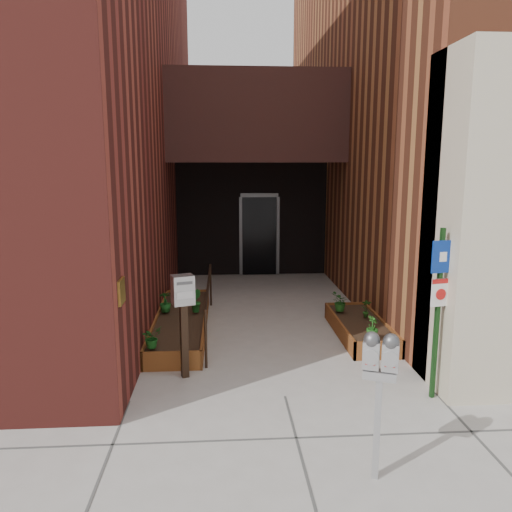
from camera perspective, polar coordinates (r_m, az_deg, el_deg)
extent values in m
plane|color=#9E9991|center=(6.75, 3.32, -15.74)|extent=(80.00, 80.00, 0.00)
cube|color=brown|center=(14.93, 24.38, 17.43)|extent=(8.00, 13.70, 10.00)
cube|color=beige|center=(7.08, 24.27, 3.23)|extent=(1.10, 1.20, 4.40)
cube|color=black|center=(12.07, -0.13, 15.39)|extent=(4.20, 2.00, 2.00)
cube|color=black|center=(13.51, -0.52, 4.26)|extent=(4.00, 0.30, 3.00)
cube|color=black|center=(13.40, 0.39, 2.27)|extent=(0.90, 0.06, 2.10)
cube|color=#B79338|center=(6.11, -15.17, -3.93)|extent=(0.04, 0.30, 0.30)
cube|color=brown|center=(7.52, -9.63, -11.77)|extent=(0.90, 0.04, 0.30)
cube|color=brown|center=(10.89, -7.79, -4.63)|extent=(0.90, 0.04, 0.30)
cube|color=brown|center=(9.23, -11.22, -7.54)|extent=(0.04, 3.60, 0.30)
cube|color=brown|center=(9.16, -5.83, -7.54)|extent=(0.04, 3.60, 0.30)
cube|color=black|center=(9.19, -8.53, -7.67)|extent=(0.82, 3.52, 0.26)
cube|color=brown|center=(8.03, 13.91, -10.46)|extent=(0.80, 0.04, 0.30)
cube|color=brown|center=(10.00, 10.15, -6.09)|extent=(0.80, 0.04, 0.30)
cube|color=brown|center=(8.91, 9.44, -8.16)|extent=(0.04, 2.20, 0.30)
cube|color=brown|center=(9.11, 14.14, -7.92)|extent=(0.04, 2.20, 0.30)
cube|color=black|center=(9.01, 11.81, -8.16)|extent=(0.72, 2.12, 0.26)
cylinder|color=black|center=(7.45, -5.76, -9.41)|extent=(0.04, 0.04, 0.90)
cylinder|color=black|center=(10.61, -5.20, -3.30)|extent=(0.04, 0.04, 0.90)
cylinder|color=black|center=(8.91, -5.48, -3.17)|extent=(0.04, 3.30, 0.04)
cube|color=#A5A5A7|center=(5.14, 13.67, -18.66)|extent=(0.08, 0.08, 1.02)
cube|color=#A5A5A7|center=(4.90, 13.96, -13.04)|extent=(0.33, 0.22, 0.08)
cube|color=#A5A5A7|center=(4.83, 13.02, -10.98)|extent=(0.18, 0.15, 0.26)
sphere|color=#59595B|center=(4.78, 13.09, -9.28)|extent=(0.15, 0.15, 0.15)
cube|color=white|center=(4.77, 12.98, -10.98)|extent=(0.09, 0.04, 0.05)
cube|color=#B21414|center=(4.80, 12.94, -11.89)|extent=(0.09, 0.04, 0.03)
cube|color=#A5A5A7|center=(4.82, 15.10, -11.11)|extent=(0.18, 0.15, 0.26)
sphere|color=#59595B|center=(4.77, 15.19, -9.41)|extent=(0.15, 0.15, 0.15)
cube|color=white|center=(4.77, 15.09, -11.12)|extent=(0.09, 0.04, 0.05)
cube|color=#B21414|center=(4.80, 15.04, -12.02)|extent=(0.09, 0.04, 0.03)
cube|color=#143914|center=(6.71, 20.00, -6.37)|extent=(0.06, 0.06, 2.22)
cube|color=navy|center=(6.52, 20.57, -0.07)|extent=(0.30, 0.08, 0.40)
cube|color=white|center=(6.51, 20.60, -0.08)|extent=(0.10, 0.03, 0.12)
cube|color=white|center=(6.61, 20.32, -3.94)|extent=(0.25, 0.07, 0.35)
cube|color=#B21414|center=(6.57, 20.43, -2.71)|extent=(0.25, 0.06, 0.06)
cylinder|color=#B21414|center=(6.61, 20.37, -4.13)|extent=(0.14, 0.04, 0.14)
cube|color=black|center=(7.17, -8.20, -9.55)|extent=(0.12, 0.12, 1.08)
cube|color=#B8B8BA|center=(6.95, -8.36, -3.85)|extent=(0.35, 0.30, 0.41)
cube|color=#59595B|center=(6.81, -8.15, -3.11)|extent=(0.21, 0.08, 0.04)
cube|color=white|center=(6.85, -8.12, -4.46)|extent=(0.23, 0.08, 0.10)
imported|color=#1A5C1B|center=(7.62, -11.84, -9.07)|extent=(0.40, 0.40, 0.32)
imported|color=#1A5D1E|center=(9.24, -6.92, -5.11)|extent=(0.25, 0.25, 0.41)
imported|color=#1A5B1D|center=(9.32, -10.34, -5.18)|extent=(0.24, 0.24, 0.37)
imported|color=#295919|center=(9.91, -9.24, -4.31)|extent=(0.22, 0.22, 0.34)
imported|color=#1F5819|center=(8.06, 13.17, -7.90)|extent=(0.27, 0.27, 0.35)
imported|color=#1F4F16|center=(9.08, 12.49, -5.85)|extent=(0.21, 0.21, 0.33)
imported|color=#1B5217|center=(9.33, 9.59, -5.20)|extent=(0.44, 0.44, 0.35)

